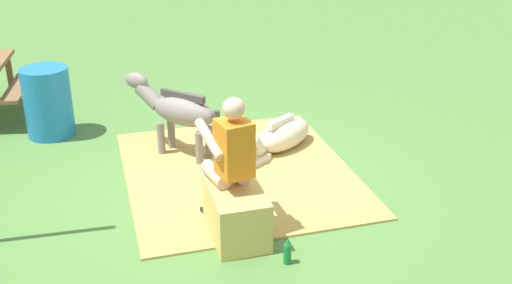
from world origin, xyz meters
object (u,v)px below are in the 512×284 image
object	(u,v)px
person_seated	(229,156)
soda_bottle	(287,251)
hay_bale	(237,213)
water_barrel	(48,102)
pony_lying	(279,137)
pony_standing	(177,110)

from	to	relation	value
person_seated	soda_bottle	size ratio (longest dim) A/B	5.47
hay_bale	soda_bottle	distance (m)	0.64
hay_bale	water_barrel	size ratio (longest dim) A/B	0.85
hay_bale	person_seated	xyz separation A→B (m)	(0.16, 0.02, 0.51)
hay_bale	soda_bottle	world-z (taller)	hay_bale
pony_lying	hay_bale	bearing A→B (deg)	150.47
person_seated	water_barrel	size ratio (longest dim) A/B	1.52
soda_bottle	pony_standing	bearing A→B (deg)	12.36
hay_bale	water_barrel	xyz separation A→B (m)	(3.00, 1.72, 0.21)
person_seated	pony_lying	world-z (taller)	person_seated
pony_lying	soda_bottle	distance (m)	2.34
pony_standing	person_seated	bearing A→B (deg)	-173.53
soda_bottle	person_seated	bearing A→B (deg)	25.75
hay_bale	soda_bottle	xyz separation A→B (m)	(-0.54, -0.32, -0.12)
pony_standing	soda_bottle	size ratio (longest dim) A/B	4.31
soda_bottle	hay_bale	bearing A→B (deg)	30.25
pony_standing	water_barrel	distance (m)	1.85
pony_standing	water_barrel	size ratio (longest dim) A/B	1.20
water_barrel	hay_bale	bearing A→B (deg)	-150.19
pony_standing	water_barrel	bearing A→B (deg)	54.29
pony_standing	water_barrel	xyz separation A→B (m)	(1.07, 1.50, -0.13)
soda_bottle	water_barrel	size ratio (longest dim) A/B	0.28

